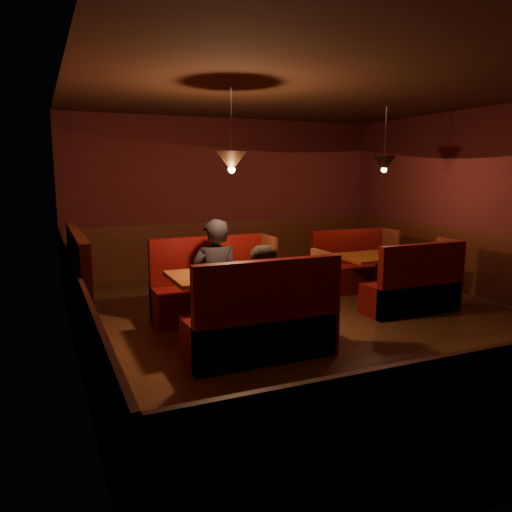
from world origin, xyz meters
name	(u,v)px	position (x,y,z in m)	size (l,w,h in m)	color
room	(303,244)	(-0.28, 0.04, 1.05)	(6.02, 7.02, 2.92)	#452517
main_table	(234,287)	(-1.24, -0.02, 0.60)	(1.44, 0.88, 1.01)	brown
main_bench_far	(213,293)	(-1.22, 0.80, 0.34)	(1.59, 0.57, 1.08)	#470F0B
main_bench_near	(264,328)	(-1.22, -0.84, 0.34)	(1.59, 0.57, 1.08)	#470F0B
second_table	(380,267)	(1.37, 0.65, 0.52)	(1.25, 0.80, 0.71)	brown
second_bench_far	(352,271)	(1.40, 1.40, 0.32)	(1.39, 0.52, 0.99)	#470F0B
second_bench_near	(415,291)	(1.40, -0.10, 0.32)	(1.39, 0.52, 0.99)	#470F0B
diner_a	(215,258)	(-1.28, 0.53, 0.85)	(0.62, 0.41, 1.71)	black
diner_b	(267,282)	(-1.06, -0.57, 0.76)	(0.73, 0.57, 1.51)	#2F2923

